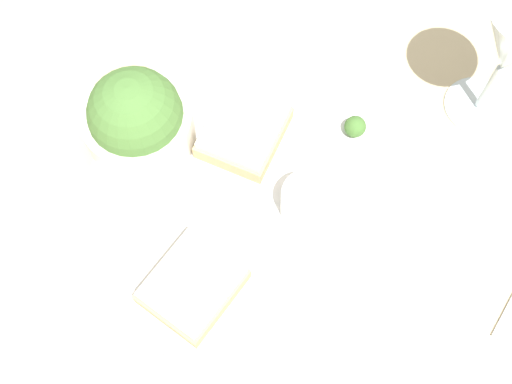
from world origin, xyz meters
TOP-DOWN VIEW (x-y plane):
  - ground_plane at (0.00, 0.00)m, footprint 4.00×4.00m
  - dinner_plate at (0.00, 0.00)m, footprint 0.34×0.34m
  - salad_bowl at (0.06, -0.12)m, footprint 0.11×0.11m
  - sauce_ramekin at (-0.04, 0.03)m, footprint 0.05×0.05m
  - cheese_toast_near at (0.10, 0.05)m, footprint 0.10×0.10m
  - cheese_toast_far at (-0.03, -0.07)m, footprint 0.11×0.11m
  - garnish at (-0.13, -0.01)m, footprint 0.02×0.02m

SIDE VIEW (x-z plane):
  - ground_plane at x=0.00m, z-range 0.00..0.00m
  - dinner_plate at x=0.00m, z-range 0.00..0.01m
  - garnish at x=-0.13m, z-range 0.01..0.04m
  - cheese_toast_near at x=0.10m, z-range 0.01..0.04m
  - cheese_toast_far at x=-0.03m, z-range 0.01..0.04m
  - sauce_ramekin at x=-0.04m, z-range 0.02..0.05m
  - salad_bowl at x=0.06m, z-range 0.00..0.10m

